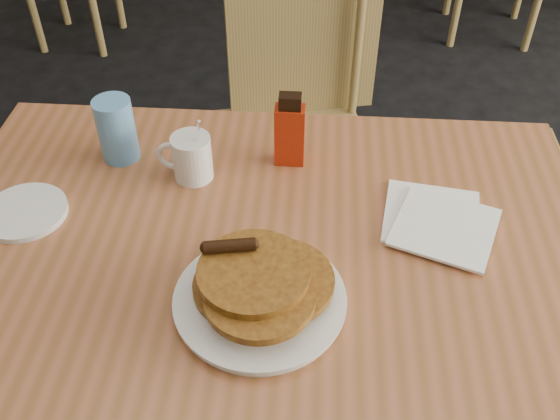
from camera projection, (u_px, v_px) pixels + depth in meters
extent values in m
cube|color=#A15A39|center=(261.00, 246.00, 1.11)|extent=(1.23, 0.86, 0.04)
cube|color=#997C48|center=(261.00, 252.00, 1.12)|extent=(1.28, 0.91, 0.02)
cylinder|color=#997C48|center=(488.00, 281.00, 1.55)|extent=(0.04, 0.04, 0.71)
cube|color=#997C48|center=(294.00, 151.00, 1.76)|extent=(0.53, 0.53, 0.04)
cube|color=#997C48|center=(303.00, 36.00, 1.73)|extent=(0.42, 0.16, 0.47)
cylinder|color=#997C48|center=(226.00, 248.00, 1.82)|extent=(0.04, 0.04, 0.44)
cylinder|color=#997C48|center=(352.00, 182.00, 2.03)|extent=(0.04, 0.04, 0.44)
cylinder|color=#997C48|center=(459.00, 2.00, 3.01)|extent=(0.04, 0.04, 0.46)
cylinder|color=#997C48|center=(34.00, 15.00, 2.99)|extent=(0.04, 0.04, 0.39)
cylinder|color=white|center=(260.00, 301.00, 0.98)|extent=(0.26, 0.26, 0.02)
cylinder|color=white|center=(260.00, 298.00, 0.98)|extent=(0.27, 0.27, 0.01)
cylinder|color=#8C621D|center=(246.00, 286.00, 0.99)|extent=(0.17, 0.17, 0.01)
cylinder|color=#8C621D|center=(279.00, 281.00, 0.97)|extent=(0.17, 0.17, 0.01)
cylinder|color=#8C621D|center=(259.00, 296.00, 0.93)|extent=(0.17, 0.17, 0.01)
cylinder|color=#8C621D|center=(253.00, 272.00, 0.95)|extent=(0.17, 0.17, 0.01)
cylinder|color=black|center=(230.00, 246.00, 0.96)|extent=(0.08, 0.04, 0.02)
cylinder|color=white|center=(192.00, 158.00, 1.20)|extent=(0.08, 0.08, 0.09)
torus|color=white|center=(172.00, 156.00, 1.20)|extent=(0.06, 0.01, 0.06)
cylinder|color=black|center=(190.00, 141.00, 1.17)|extent=(0.07, 0.07, 0.01)
cylinder|color=white|center=(196.00, 145.00, 1.17)|extent=(0.04, 0.04, 0.13)
cube|color=maroon|center=(290.00, 135.00, 1.22)|extent=(0.06, 0.04, 0.13)
cube|color=black|center=(290.00, 102.00, 1.17)|extent=(0.04, 0.03, 0.03)
cube|color=white|center=(432.00, 216.00, 1.14)|extent=(0.18, 0.18, 0.01)
cube|color=white|center=(445.00, 227.00, 1.11)|extent=(0.21, 0.21, 0.01)
cylinder|color=#5894CE|center=(117.00, 130.00, 1.23)|extent=(0.09, 0.09, 0.13)
cylinder|color=white|center=(25.00, 212.00, 1.14)|extent=(0.17, 0.17, 0.01)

